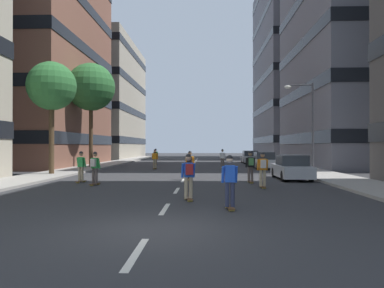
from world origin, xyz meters
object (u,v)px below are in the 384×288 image
object	(u,v)px
skater_4	(81,165)
skater_9	(251,165)
parked_car_near	(250,158)
skater_7	(95,166)
skater_2	(156,155)
street_tree_mid	(91,87)
parked_car_far	(292,168)
parked_car_mid	(264,161)
skater_1	(189,174)
streetlamp_right	(308,118)
street_tree_far	(52,87)
skater_3	(263,167)
skater_0	(222,157)
skater_5	(190,163)
skater_6	(155,158)
skater_8	(230,179)

from	to	relation	value
skater_4	skater_9	bearing A→B (deg)	1.02
parked_car_near	skater_7	xyz separation A→B (m)	(-11.18, -24.89, 0.32)
skater_2	skater_7	distance (m)	22.22
street_tree_mid	parked_car_far	bearing A→B (deg)	-35.03
parked_car_mid	street_tree_mid	size ratio (longest dim) A/B	0.45
skater_1	streetlamp_right	bearing A→B (deg)	58.36
skater_1	skater_7	world-z (taller)	same
streetlamp_right	skater_2	distance (m)	19.66
street_tree_far	skater_3	xyz separation A→B (m)	(13.64, -7.23, -5.23)
parked_car_mid	skater_2	xyz separation A→B (m)	(-10.97, 7.68, 0.32)
parked_car_near	skater_1	bearing A→B (deg)	-101.22
parked_car_far	skater_4	world-z (taller)	skater_4
parked_car_mid	streetlamp_right	size ratio (longest dim) A/B	0.68
skater_0	skater_7	world-z (taller)	same
skater_5	skater_6	bearing A→B (deg)	109.04
parked_car_mid	skater_4	bearing A→B (deg)	-133.15
street_tree_mid	streetlamp_right	xyz separation A→B (m)	(18.27, -7.25, -3.48)
street_tree_far	skater_7	bearing A→B (deg)	-51.51
skater_2	skater_7	xyz separation A→B (m)	(-0.21, -22.22, 0.00)
parked_car_mid	skater_8	xyz separation A→B (m)	(-4.55, -21.69, 0.29)
skater_3	skater_9	distance (m)	2.50
streetlamp_right	skater_4	world-z (taller)	streetlamp_right
skater_3	skater_4	xyz separation A→B (m)	(-9.86, 2.31, -0.03)
skater_0	street_tree_far	bearing A→B (deg)	-142.43
skater_0	skater_9	bearing A→B (deg)	-86.39
skater_8	streetlamp_right	bearing A→B (deg)	66.09
skater_5	skater_8	world-z (taller)	same
skater_0	skater_7	size ratio (longest dim) A/B	1.00
street_tree_far	skater_5	xyz separation A→B (m)	(9.87, -3.00, -5.23)
parked_car_far	skater_7	distance (m)	11.81
skater_0	parked_car_mid	bearing A→B (deg)	-19.23
skater_1	skater_3	distance (m)	5.51
parked_car_mid	skater_0	distance (m)	3.95
skater_4	skater_7	size ratio (longest dim) A/B	1.00
parked_car_near	street_tree_far	xyz separation A→B (m)	(-16.16, -18.63, 5.54)
parked_car_near	skater_5	world-z (taller)	skater_5
streetlamp_right	skater_9	size ratio (longest dim) A/B	3.65
skater_4	skater_5	size ratio (longest dim) A/B	1.00
skater_6	parked_car_near	bearing A→B (deg)	48.72
parked_car_near	skater_1	distance (m)	30.74
parked_car_far	skater_6	distance (m)	13.94
street_tree_far	skater_5	bearing A→B (deg)	-16.92
parked_car_mid	skater_8	world-z (taller)	skater_8
skater_0	skater_6	bearing A→B (deg)	-160.43
skater_0	skater_5	bearing A→B (deg)	-101.58
skater_7	skater_8	size ratio (longest dim) A/B	1.00
skater_9	skater_6	bearing A→B (deg)	120.19
skater_0	skater_9	xyz separation A→B (m)	(0.90, -14.33, 0.03)
skater_0	skater_6	distance (m)	6.54
skater_5	skater_3	bearing A→B (deg)	-48.27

